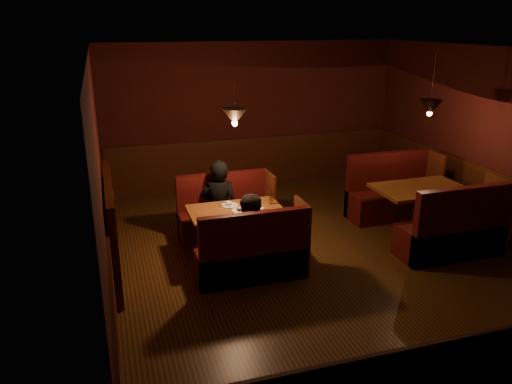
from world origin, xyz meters
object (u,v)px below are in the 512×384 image
object	(u,v)px
main_table	(237,220)
diner_a	(219,189)
main_bench_far	(226,216)
diner_b	(254,224)
second_bench_near	(455,234)
second_bench_far	(391,197)
main_bench_near	(253,257)
second_table	(420,200)

from	to	relation	value
main_table	diner_a	size ratio (longest dim) A/B	0.82
main_bench_far	diner_b	size ratio (longest dim) A/B	0.99
second_bench_near	diner_b	distance (m)	2.98
main_table	main_bench_far	distance (m)	0.79
second_bench_far	diner_a	xyz separation A→B (m)	(-3.08, -0.04, 0.46)
main_bench_far	main_bench_near	world-z (taller)	same
main_bench_far	second_bench_far	world-z (taller)	second_bench_far
second_table	second_bench_far	world-z (taller)	second_bench_far
diner_b	main_bench_far	bearing A→B (deg)	105.23
main_table	second_table	distance (m)	2.96
diner_a	diner_b	world-z (taller)	diner_a
main_bench_near	diner_a	world-z (taller)	diner_a
main_bench_near	main_table	bearing A→B (deg)	91.06
main_bench_far	second_bench_near	size ratio (longest dim) A/B	0.94
main_bench_far	second_table	distance (m)	3.08
diner_b	diner_a	bearing A→B (deg)	110.07
main_bench_far	main_table	bearing A→B (deg)	-91.07
main_bench_near	second_bench_near	distance (m)	2.98
second_bench_far	second_bench_near	bearing A→B (deg)	-90.00
main_table	second_bench_near	size ratio (longest dim) A/B	0.86
main_table	second_bench_far	world-z (taller)	second_bench_far
main_bench_far	main_bench_near	distance (m)	1.52
main_table	second_bench_far	bearing A→B (deg)	13.50
main_table	diner_a	world-z (taller)	diner_a
second_table	diner_b	distance (m)	2.96
main_table	second_table	bearing A→B (deg)	-2.48
main_bench_near	second_bench_far	size ratio (longest dim) A/B	0.94
second_bench_far	second_bench_near	size ratio (longest dim) A/B	1.00
main_bench_far	second_bench_far	size ratio (longest dim) A/B	0.94
main_bench_near	second_bench_far	distance (m)	3.32
main_table	main_bench_near	size ratio (longest dim) A/B	0.91
second_table	diner_a	bearing A→B (deg)	165.28
second_table	second_bench_near	distance (m)	0.88
main_bench_far	second_bench_far	xyz separation A→B (m)	(2.97, -0.04, 0.04)
main_bench_near	diner_b	bearing A→B (deg)	69.06
main_table	diner_b	size ratio (longest dim) A/B	0.90
second_bench_far	second_bench_near	xyz separation A→B (m)	(0.00, -1.69, 0.00)
diner_b	second_bench_far	bearing A→B (deg)	38.94
main_table	main_bench_near	distance (m)	0.80
main_table	second_bench_near	bearing A→B (deg)	-18.05
main_table	diner_b	distance (m)	0.69
second_bench_near	second_table	bearing A→B (deg)	92.20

